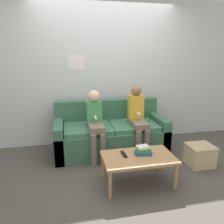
% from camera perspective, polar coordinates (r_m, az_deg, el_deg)
% --- Properties ---
extents(ground_plane, '(10.00, 10.00, 0.00)m').
position_cam_1_polar(ground_plane, '(3.47, 1.36, -13.42)').
color(ground_plane, '#4C4742').
extents(wall_back, '(8.00, 0.07, 2.60)m').
position_cam_1_polar(wall_back, '(4.05, -1.90, 10.09)').
color(wall_back, silver).
rests_on(wall_back, ground_plane).
extents(couch, '(1.87, 0.80, 0.84)m').
position_cam_1_polar(couch, '(3.81, -0.43, -5.91)').
color(couch, '#38664C').
rests_on(couch, ground_plane).
extents(coffee_table, '(0.92, 0.54, 0.39)m').
position_cam_1_polar(coffee_table, '(2.89, 6.89, -12.14)').
color(coffee_table, '#AD7F51').
rests_on(coffee_table, ground_plane).
extents(person_left, '(0.24, 0.55, 1.09)m').
position_cam_1_polar(person_left, '(3.48, -4.37, -2.21)').
color(person_left, '#756656').
rests_on(person_left, ground_plane).
extents(person_right, '(0.24, 0.55, 1.15)m').
position_cam_1_polar(person_right, '(3.63, 6.73, -1.19)').
color(person_right, '#756656').
rests_on(person_right, ground_plane).
extents(tv_remote, '(0.05, 0.17, 0.02)m').
position_cam_1_polar(tv_remote, '(2.88, 3.11, -10.95)').
color(tv_remote, black).
rests_on(tv_remote, coffee_table).
extents(book_stack, '(0.24, 0.16, 0.11)m').
position_cam_1_polar(book_stack, '(2.91, 8.16, -9.93)').
color(book_stack, '#23519E').
rests_on(book_stack, coffee_table).
extents(storage_box, '(0.38, 0.35, 0.32)m').
position_cam_1_polar(storage_box, '(3.63, 21.98, -10.43)').
color(storage_box, '#CCB284').
rests_on(storage_box, ground_plane).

